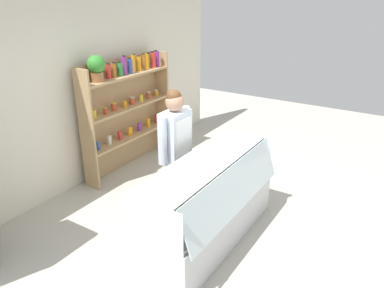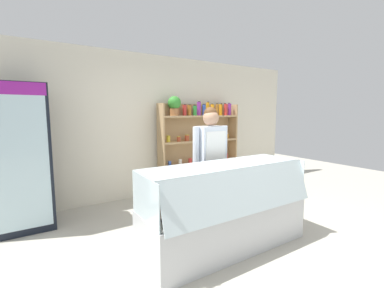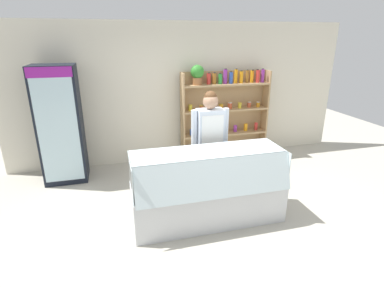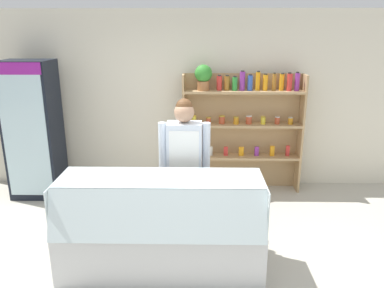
{
  "view_description": "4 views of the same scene",
  "coord_description": "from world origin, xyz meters",
  "px_view_note": "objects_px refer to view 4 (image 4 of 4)",
  "views": [
    {
      "loc": [
        -3.46,
        -1.89,
        2.76
      ],
      "look_at": [
        0.05,
        0.35,
        1.03
      ],
      "focal_mm": 35.0,
      "sensor_mm": 36.0,
      "label": 1
    },
    {
      "loc": [
        -2.13,
        -2.33,
        1.61
      ],
      "look_at": [
        -0.31,
        0.57,
        1.19
      ],
      "focal_mm": 24.0,
      "sensor_mm": 36.0,
      "label": 2
    },
    {
      "loc": [
        -1.37,
        -3.49,
        2.41
      ],
      "look_at": [
        -0.34,
        0.36,
        0.99
      ],
      "focal_mm": 28.0,
      "sensor_mm": 36.0,
      "label": 3
    },
    {
      "loc": [
        0.14,
        -3.42,
        2.39
      ],
      "look_at": [
        0.07,
        0.35,
        1.24
      ],
      "focal_mm": 35.0,
      "sensor_mm": 36.0,
      "label": 4
    }
  ],
  "objects_px": {
    "drinks_fridge": "(34,130)",
    "deli_display_case": "(161,242)",
    "shelving_unit": "(239,121)",
    "shop_clerk": "(184,159)"
  },
  "relations": [
    {
      "from": "shelving_unit",
      "to": "deli_display_case",
      "type": "relative_size",
      "value": 0.94
    },
    {
      "from": "drinks_fridge",
      "to": "deli_display_case",
      "type": "distance_m",
      "value": 2.83
    },
    {
      "from": "drinks_fridge",
      "to": "shelving_unit",
      "type": "distance_m",
      "value": 3.02
    },
    {
      "from": "drinks_fridge",
      "to": "shelving_unit",
      "type": "height_order",
      "value": "drinks_fridge"
    },
    {
      "from": "deli_display_case",
      "to": "shop_clerk",
      "type": "bearing_deg",
      "value": 69.75
    },
    {
      "from": "drinks_fridge",
      "to": "deli_display_case",
      "type": "height_order",
      "value": "drinks_fridge"
    },
    {
      "from": "deli_display_case",
      "to": "shop_clerk",
      "type": "distance_m",
      "value": 0.94
    },
    {
      "from": "shelving_unit",
      "to": "shop_clerk",
      "type": "relative_size",
      "value": 1.14
    },
    {
      "from": "drinks_fridge",
      "to": "deli_display_case",
      "type": "xyz_separation_m",
      "value": [
        2.03,
        -1.85,
        -0.69
      ]
    },
    {
      "from": "deli_display_case",
      "to": "drinks_fridge",
      "type": "bearing_deg",
      "value": 137.62
    }
  ]
}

